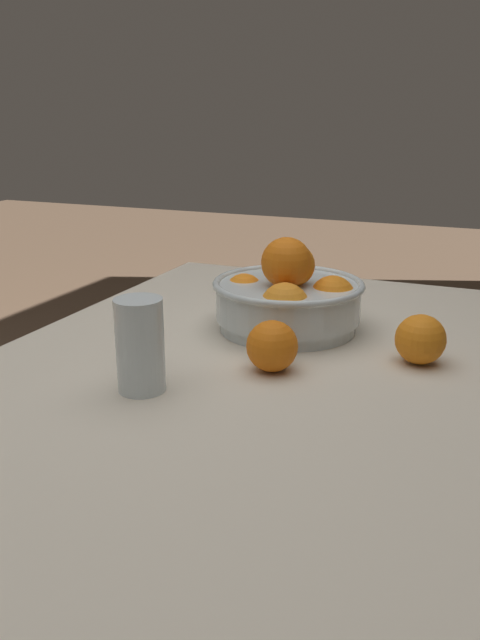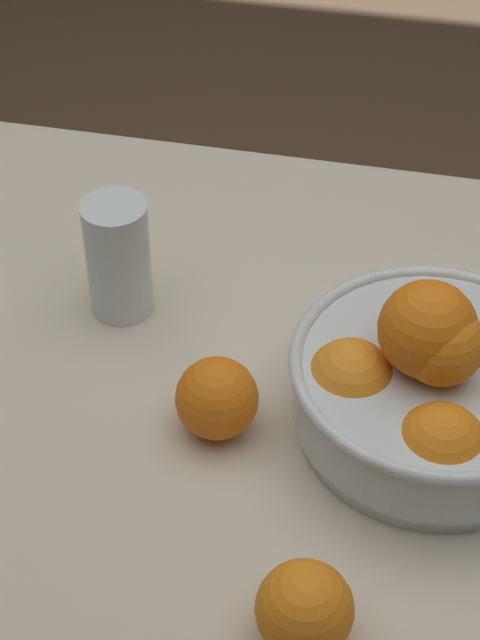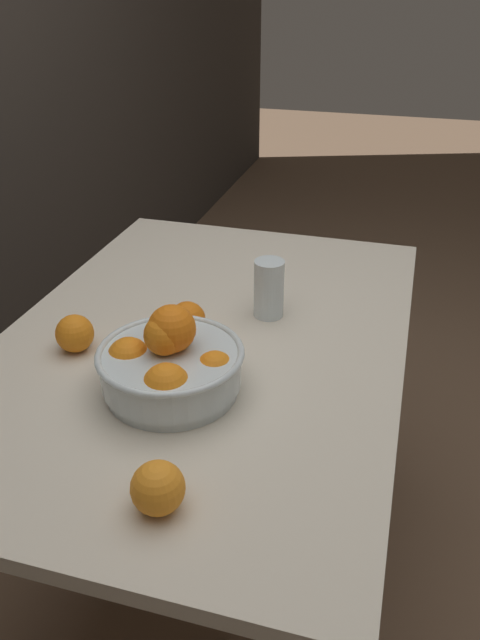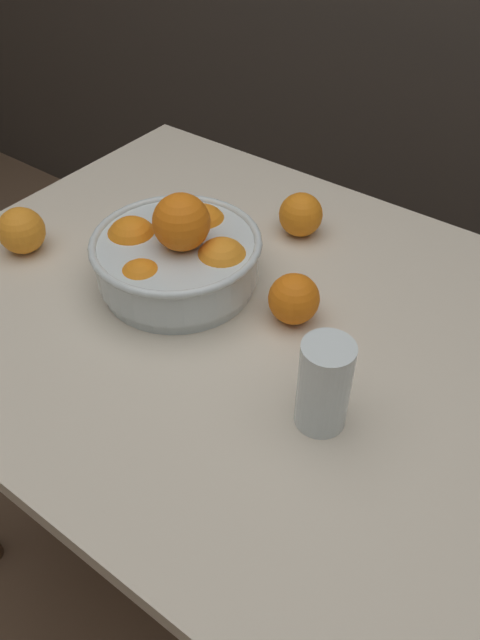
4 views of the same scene
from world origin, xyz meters
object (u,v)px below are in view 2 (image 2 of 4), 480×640
Objects in this scene: juice_glass at (119,264)px; fruit_bowl at (434,385)px; orange_loose_near_bowl at (304,609)px; orange_loose_front at (217,398)px.

fruit_bowl is at bearing 162.35° from juice_glass.
orange_loose_near_bowl is (0.07, 0.23, -0.02)m from fruit_bowl.
orange_loose_front is (-0.13, 0.14, -0.02)m from juice_glass.
juice_glass is at bearing -17.65° from fruit_bowl.
juice_glass is (0.31, -0.10, -0.00)m from fruit_bowl.
orange_loose_near_bowl is 0.22m from orange_loose_front.
juice_glass is at bearing -46.66° from orange_loose_front.
fruit_bowl is 0.33m from juice_glass.
juice_glass is 1.70× the size of orange_loose_near_bowl.
fruit_bowl is 3.45× the size of orange_loose_front.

